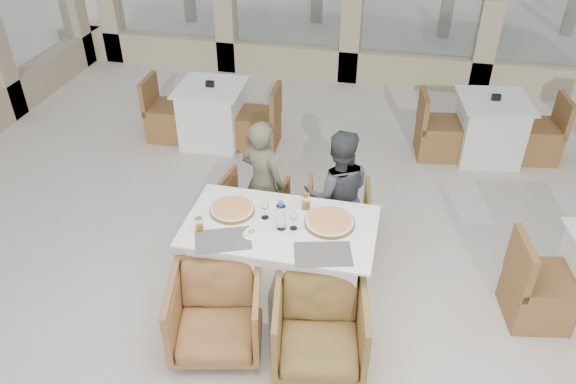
% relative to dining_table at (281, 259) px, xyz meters
% --- Properties ---
extents(ground, '(80.00, 80.00, 0.00)m').
position_rel_dining_table_xyz_m(ground, '(-0.03, 0.09, -0.39)').
color(ground, beige).
rests_on(ground, ground).
extents(perimeter_wall_far, '(10.00, 0.34, 1.60)m').
position_rel_dining_table_xyz_m(perimeter_wall_far, '(-0.03, 4.89, 0.42)').
color(perimeter_wall_far, tan).
rests_on(perimeter_wall_far, ground).
extents(dining_table, '(1.60, 0.90, 0.77)m').
position_rel_dining_table_xyz_m(dining_table, '(0.00, 0.00, 0.00)').
color(dining_table, white).
rests_on(dining_table, ground).
extents(placemat_near_left, '(0.53, 0.44, 0.00)m').
position_rel_dining_table_xyz_m(placemat_near_left, '(-0.40, -0.29, 0.39)').
color(placemat_near_left, '#605B52').
rests_on(placemat_near_left, dining_table).
extents(placemat_near_right, '(0.51, 0.40, 0.00)m').
position_rel_dining_table_xyz_m(placemat_near_right, '(0.41, -0.29, 0.39)').
color(placemat_near_right, '#59554C').
rests_on(placemat_near_right, dining_table).
extents(pizza_left, '(0.51, 0.51, 0.05)m').
position_rel_dining_table_xyz_m(pizza_left, '(-0.45, 0.09, 0.41)').
color(pizza_left, '#D3471C').
rests_on(pizza_left, dining_table).
extents(pizza_right, '(0.55, 0.55, 0.05)m').
position_rel_dining_table_xyz_m(pizza_right, '(0.40, 0.10, 0.41)').
color(pizza_right, '#D14D1C').
rests_on(pizza_right, dining_table).
extents(water_bottle, '(0.10, 0.10, 0.27)m').
position_rel_dining_table_xyz_m(water_bottle, '(0.02, -0.04, 0.52)').
color(water_bottle, '#A2BCD4').
rests_on(water_bottle, dining_table).
extents(wine_glass_centre, '(0.10, 0.10, 0.18)m').
position_rel_dining_table_xyz_m(wine_glass_centre, '(-0.15, 0.07, 0.48)').
color(wine_glass_centre, white).
rests_on(wine_glass_centre, dining_table).
extents(wine_glass_near, '(0.09, 0.09, 0.18)m').
position_rel_dining_table_xyz_m(wine_glass_near, '(0.12, -0.03, 0.48)').
color(wine_glass_near, white).
rests_on(wine_glass_near, dining_table).
extents(beer_glass_left, '(0.08, 0.08, 0.12)m').
position_rel_dining_table_xyz_m(beer_glass_left, '(-0.63, -0.21, 0.45)').
color(beer_glass_left, orange).
rests_on(beer_glass_left, dining_table).
extents(beer_glass_right, '(0.07, 0.07, 0.14)m').
position_rel_dining_table_xyz_m(beer_glass_right, '(0.17, 0.27, 0.46)').
color(beer_glass_right, '#C6821C').
rests_on(beer_glass_right, dining_table).
extents(olive_dish, '(0.15, 0.15, 0.04)m').
position_rel_dining_table_xyz_m(olive_dish, '(-0.20, -0.18, 0.41)').
color(olive_dish, white).
rests_on(olive_dish, dining_table).
extents(armchair_far_left, '(0.73, 0.74, 0.60)m').
position_rel_dining_table_xyz_m(armchair_far_left, '(-0.50, 0.78, -0.09)').
color(armchair_far_left, '#956036').
rests_on(armchair_far_left, ground).
extents(armchair_far_right, '(0.70, 0.72, 0.58)m').
position_rel_dining_table_xyz_m(armchair_far_right, '(0.38, 0.91, -0.10)').
color(armchair_far_right, olive).
rests_on(armchair_far_right, ground).
extents(armchair_near_left, '(0.85, 0.87, 0.66)m').
position_rel_dining_table_xyz_m(armchair_near_left, '(-0.37, -0.68, -0.05)').
color(armchair_near_left, olive).
rests_on(armchair_near_left, ground).
extents(armchair_near_right, '(0.82, 0.84, 0.66)m').
position_rel_dining_table_xyz_m(armchair_near_right, '(0.46, -0.65, -0.05)').
color(armchair_near_right, brown).
rests_on(armchair_near_right, ground).
extents(diner_left, '(0.56, 0.47, 1.31)m').
position_rel_dining_table_xyz_m(diner_left, '(-0.36, 0.76, 0.27)').
color(diner_left, '#5A5C42').
rests_on(diner_left, ground).
extents(diner_right, '(0.74, 0.63, 1.32)m').
position_rel_dining_table_xyz_m(diner_right, '(0.39, 0.69, 0.28)').
color(diner_right, '#3B3E41').
rests_on(diner_right, ground).
extents(bg_table_a, '(1.67, 0.88, 0.77)m').
position_rel_dining_table_xyz_m(bg_table_a, '(-1.49, 2.51, 0.00)').
color(bg_table_a, white).
rests_on(bg_table_a, ground).
extents(bg_table_b, '(1.75, 1.06, 0.77)m').
position_rel_dining_table_xyz_m(bg_table_b, '(1.95, 2.89, 0.00)').
color(bg_table_b, silver).
rests_on(bg_table_b, ground).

